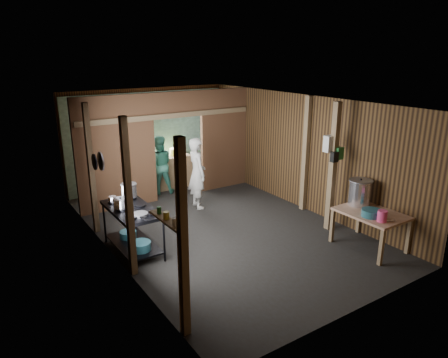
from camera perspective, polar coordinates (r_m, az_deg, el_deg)
floor at (r=8.66m, az=-0.73°, el=-6.63°), size 4.50×7.00×0.00m
ceiling at (r=7.97m, az=-0.80°, el=10.72°), size 4.50×7.00×0.00m
wall_back at (r=11.25m, az=-10.47°, el=5.66°), size 4.50×0.00×2.60m
wall_front at (r=5.76m, az=18.49°, el=-6.27°), size 4.50×0.00×2.60m
wall_left at (r=7.31m, az=-15.79°, el=-1.00°), size 0.00×7.00×2.60m
wall_right at (r=9.58m, az=10.66°, el=3.64°), size 0.00×7.00×2.60m
partition_left at (r=9.60m, az=-14.66°, el=3.40°), size 1.85×0.10×2.60m
partition_right at (r=10.85m, az=-0.02°, el=5.53°), size 1.35×0.10×2.60m
partition_header at (r=10.03m, az=-6.46°, el=10.24°), size 1.30×0.10×0.60m
turquoise_panel at (r=11.20m, az=-10.34°, el=5.36°), size 4.40×0.06×2.50m
back_counter at (r=11.09m, az=-7.68°, el=0.97°), size 1.20×0.50×0.85m
wall_clock at (r=11.15m, az=-9.24°, el=8.76°), size 0.20×0.03×0.20m
post_left_a at (r=5.08m, az=-5.73°, el=-8.62°), size 0.10×0.12×2.60m
post_left_b at (r=6.61m, az=-13.05°, el=-2.73°), size 0.10×0.12×2.60m
post_left_c at (r=8.44m, az=-17.88°, el=1.24°), size 0.10×0.12×2.60m
post_right at (r=9.40m, az=11.19°, el=3.34°), size 0.10×0.12×2.60m
post_free at (r=8.43m, az=14.78°, el=1.50°), size 0.12×0.12×2.60m
cross_beam at (r=9.91m, az=-7.58°, el=8.65°), size 4.40×0.12×0.12m
pan_lid_big at (r=7.60m, az=-16.66°, el=2.36°), size 0.03×0.34×0.34m
pan_lid_small at (r=7.99m, az=-17.45°, el=2.27°), size 0.03×0.30×0.30m
wall_shelf at (r=5.46m, az=-7.94°, el=-5.64°), size 0.14×0.80×0.03m
jar_white at (r=5.23m, az=-6.77°, el=-5.89°), size 0.07×0.07×0.10m
jar_yellow at (r=5.44m, az=-7.97°, el=-5.01°), size 0.08×0.08×0.10m
jar_green at (r=5.62m, az=-8.95°, el=-4.29°), size 0.06×0.06×0.10m
bag_white at (r=8.34m, az=14.39°, el=4.75°), size 0.22×0.15×0.32m
bag_green at (r=8.37m, az=15.56°, el=3.45°), size 0.16×0.12×0.24m
bag_black at (r=8.27m, az=14.99°, el=2.96°), size 0.14×0.10×0.20m
gas_range at (r=7.68m, az=-12.48°, el=-6.88°), size 0.73×1.43×0.84m
prep_table at (r=8.13m, az=19.45°, el=-6.65°), size 0.86×1.18×0.70m
stove_pot_large at (r=7.99m, az=-12.96°, el=-1.68°), size 0.39×0.39×0.30m
stove_pot_med at (r=7.49m, az=-14.11°, el=-3.41°), size 0.33×0.33×0.22m
stove_saucepan at (r=7.90m, az=-15.19°, el=-2.70°), size 0.20×0.20×0.10m
frying_pan at (r=7.15m, az=-11.50°, el=-4.80°), size 0.33×0.52×0.06m
blue_tub_front at (r=7.47m, az=-11.45°, el=-9.07°), size 0.36×0.36×0.15m
blue_tub_back at (r=7.99m, az=-13.11°, el=-7.47°), size 0.31×0.31×0.12m
stock_pot at (r=8.25m, az=18.25°, el=-1.83°), size 0.47×0.47×0.51m
wash_basin at (r=7.79m, az=19.67°, el=-4.44°), size 0.44×0.44×0.13m
pink_bucket at (r=7.61m, az=21.01°, el=-4.81°), size 0.22×0.22×0.20m
knife at (r=7.69m, az=21.66°, el=-5.43°), size 0.29×0.14×0.01m
yellow_tub at (r=11.06m, az=-6.65°, el=3.74°), size 0.34×0.34×0.19m
cook at (r=9.50m, az=-3.72°, el=0.80°), size 0.47×0.65×1.65m
worker_back at (r=10.58m, az=-8.96°, el=1.93°), size 0.86×0.76×1.50m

